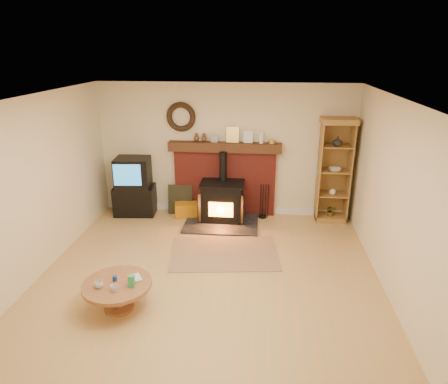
# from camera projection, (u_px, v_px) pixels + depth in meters

# --- Properties ---
(ground) EXTENTS (5.50, 5.50, 0.00)m
(ground) POSITION_uv_depth(u_px,v_px,m) (207.00, 285.00, 5.73)
(ground) COLOR tan
(ground) RESTS_ON ground
(room_shell) EXTENTS (5.02, 5.52, 2.61)m
(room_shell) POSITION_uv_depth(u_px,v_px,m) (204.00, 168.00, 5.23)
(room_shell) COLOR beige
(room_shell) RESTS_ON ground
(chimney_breast) EXTENTS (2.20, 0.22, 1.78)m
(chimney_breast) POSITION_uv_depth(u_px,v_px,m) (225.00, 176.00, 7.95)
(chimney_breast) COLOR maroon
(chimney_breast) RESTS_ON ground
(wood_stove) EXTENTS (1.40, 1.00, 1.34)m
(wood_stove) POSITION_uv_depth(u_px,v_px,m) (222.00, 202.00, 7.73)
(wood_stove) COLOR black
(wood_stove) RESTS_ON ground
(area_rug) EXTENTS (1.87, 1.40, 0.01)m
(area_rug) POSITION_uv_depth(u_px,v_px,m) (224.00, 253.00, 6.60)
(area_rug) COLOR brown
(area_rug) RESTS_ON ground
(tv_unit) EXTENTS (0.84, 0.62, 1.17)m
(tv_unit) POSITION_uv_depth(u_px,v_px,m) (134.00, 187.00, 8.01)
(tv_unit) COLOR black
(tv_unit) RESTS_ON ground
(curio_cabinet) EXTENTS (0.64, 0.46, 2.01)m
(curio_cabinet) POSITION_uv_depth(u_px,v_px,m) (334.00, 171.00, 7.58)
(curio_cabinet) COLOR olive
(curio_cabinet) RESTS_ON ground
(firelog_box) EXTENTS (0.50, 0.36, 0.28)m
(firelog_box) POSITION_uv_depth(u_px,v_px,m) (186.00, 210.00, 7.99)
(firelog_box) COLOR #D4BA0A
(firelog_box) RESTS_ON ground
(leaning_painting) EXTENTS (0.50, 0.13, 0.60)m
(leaning_painting) POSITION_uv_depth(u_px,v_px,m) (180.00, 200.00, 8.09)
(leaning_painting) COLOR black
(leaning_painting) RESTS_ON ground
(fire_tools) EXTENTS (0.19, 0.16, 0.70)m
(fire_tools) POSITION_uv_depth(u_px,v_px,m) (263.00, 210.00, 7.94)
(fire_tools) COLOR black
(fire_tools) RESTS_ON ground
(coffee_table) EXTENTS (0.89, 0.89, 0.54)m
(coffee_table) POSITION_uv_depth(u_px,v_px,m) (117.00, 288.00, 5.11)
(coffee_table) COLOR brown
(coffee_table) RESTS_ON ground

